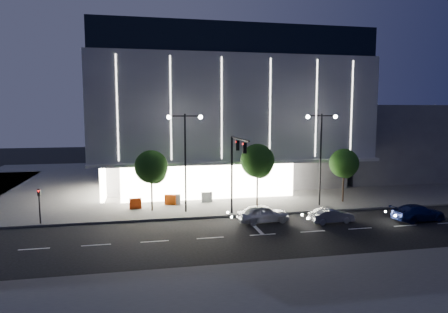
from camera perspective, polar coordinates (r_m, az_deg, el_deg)
name	(u,v)px	position (r m, az deg, el deg)	size (l,w,h in m)	color
ground	(232,230)	(31.51, 1.22, -10.51)	(160.00, 160.00, 0.00)	black
sidewalk_museum	(230,178)	(55.42, 0.86, -3.05)	(70.00, 40.00, 0.15)	#474747
sidewalk_near	(380,292)	(22.81, 21.37, -17.53)	(70.00, 10.00, 0.15)	#474747
museum	(218,111)	(52.61, -0.90, 6.51)	(30.00, 25.80, 18.00)	#4C4C51
annex_building	(369,140)	(62.72, 19.98, 2.20)	(16.00, 20.00, 10.00)	#4C4C51
traffic_mast	(236,161)	(33.88, 1.66, -0.62)	(0.33, 5.89, 7.07)	black
street_lamp_west	(185,148)	(35.75, -5.56, 1.22)	(3.16, 0.36, 9.00)	black
street_lamp_east	(321,146)	(39.25, 13.68, 1.53)	(3.16, 0.36, 9.00)	black
ped_signal_far	(39,202)	(35.70, -24.87, -5.97)	(0.22, 0.24, 3.00)	black
tree_left	(152,169)	(36.81, -10.30, -1.72)	(3.02, 3.02, 5.72)	black
tree_mid	(258,163)	(38.27, 4.83, -0.88)	(3.25, 3.25, 6.15)	black
tree_right	(344,165)	(41.72, 16.78, -1.15)	(2.91, 2.91, 5.51)	black
car_lead	(263,214)	(33.64, 5.63, -8.13)	(1.76, 4.38, 1.49)	silver
car_second	(331,216)	(34.55, 15.09, -8.17)	(1.29, 3.70, 1.22)	#A6A7AD
car_third	(418,213)	(37.78, 25.98, -7.23)	(1.92, 4.72, 1.37)	navy
barrier_a	(135,203)	(38.40, -12.54, -6.57)	(1.10, 0.25, 1.00)	#F3400D
barrier_b	(175,199)	(39.56, -7.05, -6.08)	(1.10, 0.25, 1.00)	white
barrier_c	(170,200)	(39.45, -7.70, -6.13)	(1.10, 0.25, 1.00)	#FF530E
barrier_d	(207,197)	(40.36, -2.48, -5.79)	(1.10, 0.25, 1.00)	silver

